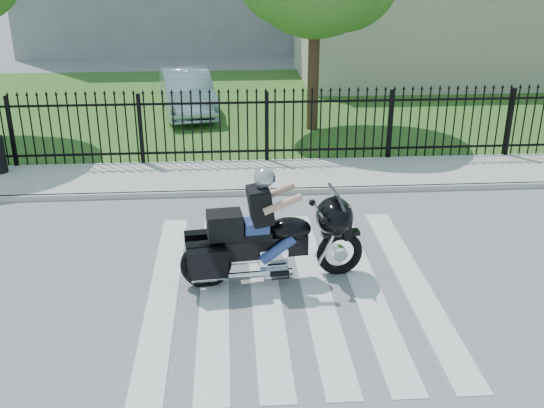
{
  "coord_description": "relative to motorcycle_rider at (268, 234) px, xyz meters",
  "views": [
    {
      "loc": [
        -0.9,
        -8.77,
        5.14
      ],
      "look_at": [
        -0.22,
        1.08,
        1.0
      ],
      "focal_mm": 42.0,
      "sensor_mm": 36.0,
      "label": 1
    }
  ],
  "objects": [
    {
      "name": "iron_fence",
      "position": [
        0.33,
        5.71,
        0.09
      ],
      "size": [
        26.0,
        0.04,
        1.8
      ],
      "color": "black",
      "rests_on": "ground"
    },
    {
      "name": "parked_car",
      "position": [
        -1.85,
        10.7,
        -0.11
      ],
      "size": [
        2.1,
        4.29,
        1.35
      ],
      "primitive_type": "imported",
      "rotation": [
        0.0,
        0.0,
        0.17
      ],
      "color": "#91A8B7",
      "rests_on": "grass_strip"
    },
    {
      "name": "sidewalk",
      "position": [
        0.33,
        4.71,
        -0.75
      ],
      "size": [
        40.0,
        2.0,
        0.12
      ],
      "primitive_type": "cube",
      "color": "#ADAAA3",
      "rests_on": "ground"
    },
    {
      "name": "motorcycle_rider",
      "position": [
        0.0,
        0.0,
        0.0
      ],
      "size": [
        2.99,
        1.14,
        1.98
      ],
      "rotation": [
        0.0,
        0.0,
        0.11
      ],
      "color": "black",
      "rests_on": "ground"
    },
    {
      "name": "crosswalk",
      "position": [
        0.33,
        -0.29,
        -0.8
      ],
      "size": [
        5.0,
        5.5,
        0.01
      ],
      "primitive_type": null,
      "color": "silver",
      "rests_on": "ground"
    },
    {
      "name": "building_low",
      "position": [
        7.33,
        15.71,
        0.94
      ],
      "size": [
        10.0,
        6.0,
        3.5
      ],
      "primitive_type": "cube",
      "color": "beige",
      "rests_on": "ground"
    },
    {
      "name": "ground",
      "position": [
        0.33,
        -0.29,
        -0.81
      ],
      "size": [
        120.0,
        120.0,
        0.0
      ],
      "primitive_type": "plane",
      "color": "slate",
      "rests_on": "ground"
    },
    {
      "name": "curb",
      "position": [
        0.33,
        3.71,
        -0.75
      ],
      "size": [
        40.0,
        0.12,
        0.12
      ],
      "primitive_type": "cube",
      "color": "#ADAAA3",
      "rests_on": "ground"
    },
    {
      "name": "grass_strip",
      "position": [
        0.33,
        11.71,
        -0.8
      ],
      "size": [
        40.0,
        12.0,
        0.02
      ],
      "primitive_type": "cube",
      "color": "#295D1F",
      "rests_on": "ground"
    }
  ]
}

